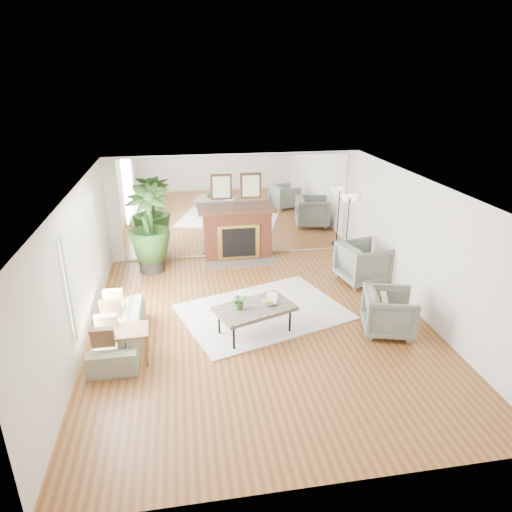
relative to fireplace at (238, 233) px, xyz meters
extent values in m
plane|color=brown|center=(0.00, -3.26, -0.66)|extent=(7.00, 7.00, 0.00)
cube|color=silver|center=(-2.99, -3.26, 0.59)|extent=(0.02, 7.00, 2.50)
cube|color=silver|center=(2.99, -3.26, 0.59)|extent=(0.02, 7.00, 2.50)
cube|color=silver|center=(0.00, 0.23, 0.59)|extent=(6.00, 0.02, 2.50)
cube|color=silver|center=(0.00, 0.21, 0.59)|extent=(5.40, 0.04, 2.40)
cube|color=#B2E09E|center=(-2.96, -2.86, 0.69)|extent=(0.04, 2.40, 1.50)
cube|color=brown|center=(0.00, 0.02, -0.06)|extent=(1.60, 0.40, 1.20)
cube|color=gold|center=(0.00, -0.19, -0.18)|extent=(1.00, 0.04, 0.85)
cube|color=black|center=(0.00, -0.21, -0.18)|extent=(0.80, 0.04, 0.70)
cube|color=#6A5E53|center=(0.00, -0.33, -0.64)|extent=(1.70, 0.55, 0.03)
cube|color=#4C2A18|center=(0.00, 0.00, 0.56)|extent=(1.85, 0.46, 0.10)
cube|color=black|center=(-0.35, 0.17, 1.09)|extent=(0.50, 0.04, 0.60)
cube|color=black|center=(0.35, 0.17, 1.09)|extent=(0.50, 0.04, 0.60)
cube|color=silver|center=(0.12, -2.81, -0.64)|extent=(3.44, 2.90, 0.03)
cube|color=#6A5E53|center=(-0.17, -3.52, -0.17)|extent=(1.50, 1.18, 0.07)
cylinder|color=black|center=(-0.58, -3.97, -0.43)|extent=(0.04, 0.04, 0.46)
cylinder|color=black|center=(0.44, -3.58, -0.43)|extent=(0.04, 0.04, 0.46)
cylinder|color=black|center=(-0.78, -3.46, -0.43)|extent=(0.04, 0.04, 0.46)
cylinder|color=black|center=(0.25, -3.07, -0.43)|extent=(0.04, 0.04, 0.46)
imported|color=gray|center=(-2.45, -3.50, -0.38)|extent=(0.77, 1.94, 0.56)
imported|color=gray|center=(2.49, -1.77, -0.22)|extent=(1.10, 1.08, 0.87)
imported|color=gray|center=(2.14, -3.84, -0.27)|extent=(1.04, 1.02, 0.77)
cube|color=#96673C|center=(-2.16, -4.00, -0.12)|extent=(0.51, 0.51, 0.04)
cylinder|color=#96673C|center=(-2.35, -4.20, -0.39)|extent=(0.04, 0.04, 0.53)
cylinder|color=#96673C|center=(-1.95, -4.18, -0.39)|extent=(0.04, 0.04, 0.53)
cylinder|color=#96673C|center=(-2.37, -3.81, -0.39)|extent=(0.04, 0.04, 0.53)
cylinder|color=#96673C|center=(-1.97, -3.79, -0.39)|extent=(0.04, 0.04, 0.53)
cylinder|color=black|center=(-2.04, -0.43, -0.45)|extent=(0.58, 0.58, 0.41)
imported|color=#2F561F|center=(-2.04, -0.43, 0.48)|extent=(1.02, 1.02, 1.70)
cylinder|color=black|center=(2.70, -0.16, -0.64)|extent=(0.25, 0.25, 0.04)
cylinder|color=black|center=(2.70, -0.16, 0.07)|extent=(0.03, 0.03, 1.46)
cone|color=white|center=(2.59, -0.16, 0.75)|extent=(0.27, 0.27, 0.20)
cone|color=white|center=(2.81, -0.16, 0.75)|extent=(0.27, 0.27, 0.20)
imported|color=#2F561F|center=(-0.43, -3.54, 0.01)|extent=(0.30, 0.28, 0.28)
imported|color=#96673C|center=(0.10, -3.47, -0.10)|extent=(0.26, 0.26, 0.06)
imported|color=#96673C|center=(0.12, -3.17, -0.12)|extent=(0.23, 0.29, 0.02)
camera|label=1|loc=(-1.28, -10.30, 3.57)|focal=32.00mm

